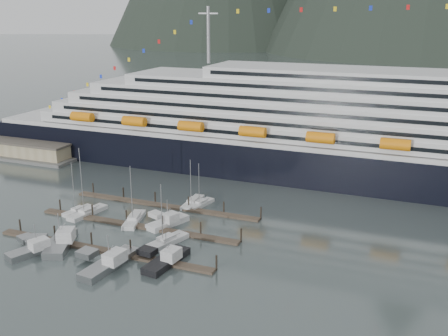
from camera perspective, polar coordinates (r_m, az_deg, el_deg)
The scene contains 17 objects.
ground at distance 111.71m, azimuth -8.14°, elevation -7.27°, with size 1600.00×1600.00×0.00m, color #414C4C.
cruise_ship at distance 148.21m, azimuth 12.74°, elevation 3.46°, with size 210.00×30.40×50.30m.
warehouse at distance 184.67m, azimuth -21.25°, elevation 2.21°, with size 46.00×20.00×5.80m.
dock_near at distance 106.50m, azimuth -13.16°, elevation -8.64°, with size 48.18×2.28×3.20m.
dock_mid at distance 116.33m, azimuth -9.52°, elevation -6.17°, with size 48.18×2.28×3.20m.
dock_far at distance 126.74m, azimuth -6.49°, elevation -4.07°, with size 48.18×2.28×3.20m.
sailboat_a at distance 126.94m, azimuth -15.61°, elevation -4.53°, with size 3.80×8.10×12.85m.
sailboat_b at distance 125.12m, azimuth -14.63°, elevation -4.75°, with size 4.50×10.85×16.58m.
sailboat_c at distance 118.89m, azimuth -9.75°, elevation -5.60°, with size 5.36×10.51×13.81m.
sailboat_f at distance 126.70m, azimuth -2.50°, elevation -3.94°, with size 3.92×8.28×11.15m.
sailboat_g at distance 127.61m, azimuth -3.44°, elevation -3.79°, with size 3.01×10.06×11.93m.
sailboat_h at distance 107.19m, azimuth -6.28°, elevation -8.02°, with size 5.93×10.62×13.51m.
trawler_a at distance 109.54m, azimuth -19.73°, elevation -8.18°, with size 9.73×12.05×6.40m.
trawler_b at distance 110.19m, azimuth -17.45°, elevation -7.72°, with size 10.70×12.68×7.90m.
trawler_c at distance 99.97m, azimuth -12.44°, elevation -9.98°, with size 9.95×14.03×7.01m.
trawler_d at distance 99.36m, azimuth -6.34°, elevation -9.85°, with size 8.71×11.74×6.79m.
trawler_e at distance 115.98m, azimuth -6.19°, elevation -5.80°, with size 8.74×10.59×6.52m.
Camera 1 is at (52.09, -87.77, 45.40)m, focal length 42.00 mm.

